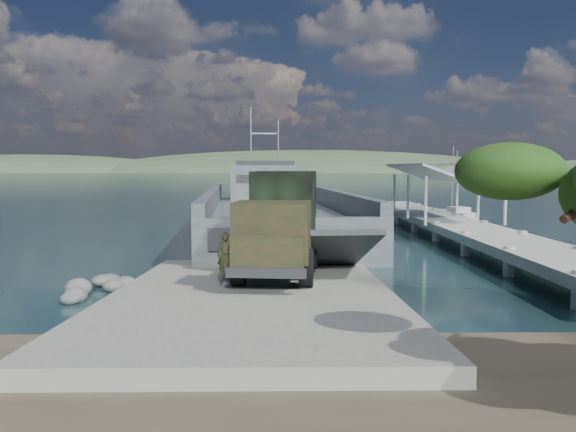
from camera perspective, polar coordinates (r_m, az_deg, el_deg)
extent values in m
plane|color=#183A3B|center=(21.70, -3.39, -8.25)|extent=(1400.00, 1400.00, 0.00)
cube|color=gray|center=(20.67, -3.52, -8.21)|extent=(10.00, 18.00, 0.50)
cube|color=#B8B9AE|center=(41.10, 16.21, -0.76)|extent=(4.00, 44.00, 0.50)
cube|color=#40474C|center=(43.69, -1.62, -0.90)|extent=(12.43, 33.55, 2.74)
cube|color=#40474C|center=(43.48, -7.70, 1.71)|extent=(3.26, 32.83, 1.42)
cube|color=#40474C|center=(44.07, 4.35, 1.78)|extent=(3.26, 32.83, 1.42)
cube|color=#40474C|center=(27.46, 0.59, -3.12)|extent=(9.87, 1.22, 2.85)
cube|color=#40474C|center=(54.42, -2.38, 3.44)|extent=(6.90, 4.89, 3.29)
cube|color=#282B2D|center=(54.41, -2.39, 5.40)|extent=(5.74, 3.93, 0.44)
cylinder|color=#989B9E|center=(54.43, -3.80, 8.05)|extent=(0.18, 0.18, 5.48)
cylinder|color=#989B9E|center=(54.54, -1.01, 7.47)|extent=(0.18, 0.18, 4.38)
cylinder|color=black|center=(21.36, -5.02, -5.12)|extent=(0.65, 1.49, 1.45)
cylinder|color=black|center=(21.05, 1.88, -5.25)|extent=(0.65, 1.49, 1.45)
cylinder|color=black|center=(25.04, -3.46, -3.62)|extent=(0.65, 1.49, 1.45)
cylinder|color=black|center=(24.78, 2.41, -3.71)|extent=(0.65, 1.49, 1.45)
cylinder|color=black|center=(27.22, -2.74, -2.92)|extent=(0.65, 1.49, 1.45)
cylinder|color=black|center=(26.98, 2.65, -2.99)|extent=(0.65, 1.49, 1.45)
cube|color=black|center=(24.20, -0.70, -3.51)|extent=(3.34, 8.67, 0.28)
cube|color=black|center=(21.08, -1.57, -1.57)|extent=(3.01, 2.51, 2.23)
cube|color=black|center=(19.84, -2.03, -3.60)|extent=(2.65, 1.27, 1.11)
cube|color=black|center=(25.68, -0.34, -2.14)|extent=(3.32, 5.39, 0.39)
cube|color=black|center=(25.75, -0.29, 1.49)|extent=(3.11, 4.49, 2.78)
cube|color=#282B2D|center=(19.41, -2.24, -5.80)|extent=(2.80, 0.58, 0.33)
imported|color=black|center=(20.71, -6.33, -5.09)|extent=(0.64, 0.44, 1.71)
cube|color=#B9B9B9|center=(57.15, 16.65, 0.04)|extent=(2.11, 5.69, 0.91)
cube|color=#B9B9B9|center=(56.17, 17.06, 0.57)|extent=(1.56, 1.74, 0.61)
cylinder|color=#989B9E|center=(56.97, 16.73, 3.34)|extent=(0.10, 0.10, 6.07)
cube|color=#B9B9B9|center=(56.34, 16.29, -0.01)|extent=(3.49, 6.15, 0.97)
cube|color=#B9B9B9|center=(55.42, 16.95, 0.57)|extent=(1.97, 2.10, 0.64)
cylinder|color=#989B9E|center=(56.16, 16.38, 3.55)|extent=(0.11, 0.11, 6.45)
ellipsoid|color=#1B3F11|center=(14.13, 21.56, 4.25)|extent=(2.43, 2.43, 1.39)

